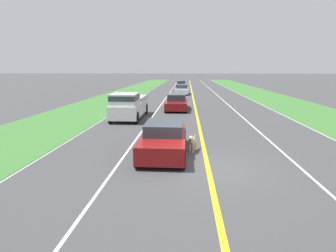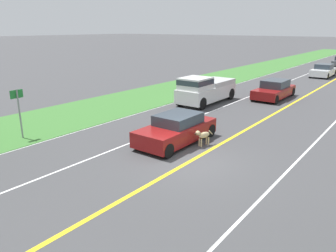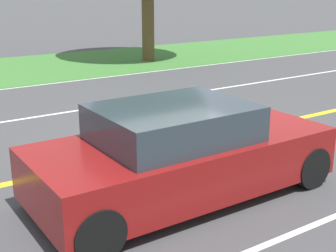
% 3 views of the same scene
% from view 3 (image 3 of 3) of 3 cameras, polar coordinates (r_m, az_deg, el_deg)
% --- Properties ---
extents(ground_plane, '(400.00, 400.00, 0.00)m').
position_cam_3_polar(ground_plane, '(9.11, 2.55, -2.12)').
color(ground_plane, '#424244').
extents(centre_divider_line, '(0.18, 160.00, 0.01)m').
position_cam_3_polar(centre_divider_line, '(9.11, 2.55, -2.10)').
color(centre_divider_line, yellow).
rests_on(centre_divider_line, ground).
extents(lane_edge_line_left, '(0.14, 160.00, 0.01)m').
position_cam_3_polar(lane_edge_line_left, '(15.13, -13.38, 5.16)').
color(lane_edge_line_left, white).
rests_on(lane_edge_line_left, ground).
extents(lane_dash_oncoming, '(0.10, 160.00, 0.01)m').
position_cam_3_polar(lane_dash_oncoming, '(11.99, -7.39, 2.46)').
color(lane_dash_oncoming, white).
rests_on(lane_dash_oncoming, ground).
extents(grass_verge_left, '(6.00, 160.00, 0.03)m').
position_cam_3_polar(grass_verge_left, '(17.93, -16.83, 6.72)').
color(grass_verge_left, '#3D7533').
rests_on(grass_verge_left, ground).
extents(ego_car, '(1.92, 4.37, 1.38)m').
position_cam_3_polar(ego_car, '(6.69, 1.60, -3.37)').
color(ego_car, maroon).
rests_on(ego_car, ground).
extents(dog, '(0.43, 1.10, 0.82)m').
position_cam_3_polar(dog, '(7.59, -5.89, -2.02)').
color(dog, '#D1B784').
rests_on(dog, ground).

